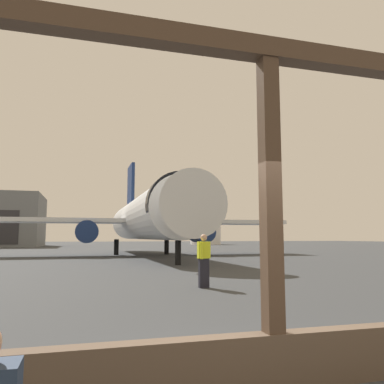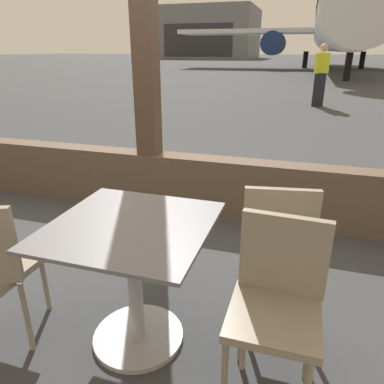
% 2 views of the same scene
% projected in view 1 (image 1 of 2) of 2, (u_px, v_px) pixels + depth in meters
% --- Properties ---
extents(ground_plane, '(220.00, 220.00, 0.00)m').
position_uv_depth(ground_plane, '(101.00, 252.00, 42.47)').
color(ground_plane, '#383A3D').
extents(window_frame, '(7.24, 0.24, 4.00)m').
position_uv_depth(window_frame, '(272.00, 253.00, 4.40)').
color(window_frame, brown).
rests_on(window_frame, ground).
extents(airplane, '(27.38, 30.02, 10.35)m').
position_uv_depth(airplane, '(148.00, 217.00, 34.24)').
color(airplane, silver).
rests_on(airplane, ground).
extents(ground_crew_worker, '(0.40, 0.49, 1.74)m').
position_uv_depth(ground_crew_worker, '(204.00, 260.00, 12.76)').
color(ground_crew_worker, black).
rests_on(ground_crew_worker, ground).
extents(fuel_storage_tank, '(6.95, 6.95, 5.09)m').
position_uv_depth(fuel_storage_tank, '(206.00, 233.00, 88.97)').
color(fuel_storage_tank, white).
rests_on(fuel_storage_tank, ground).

